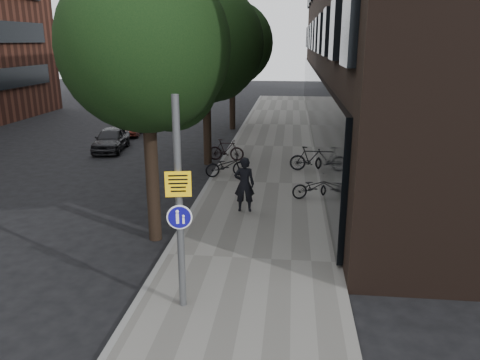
# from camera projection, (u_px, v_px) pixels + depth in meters

# --- Properties ---
(ground) EXTENTS (120.00, 120.00, 0.00)m
(ground) POSITION_uv_depth(u_px,v_px,m) (223.00, 342.00, 8.77)
(ground) COLOR black
(ground) RESTS_ON ground
(sidewalk) EXTENTS (4.50, 60.00, 0.12)m
(sidewalk) POSITION_uv_depth(u_px,v_px,m) (266.00, 184.00, 18.26)
(sidewalk) COLOR slate
(sidewalk) RESTS_ON ground
(curb_edge) EXTENTS (0.15, 60.00, 0.13)m
(curb_edge) POSITION_uv_depth(u_px,v_px,m) (210.00, 182.00, 18.49)
(curb_edge) COLOR slate
(curb_edge) RESTS_ON ground
(street_tree_near) EXTENTS (4.40, 4.40, 7.50)m
(street_tree_near) POSITION_uv_depth(u_px,v_px,m) (150.00, 54.00, 12.00)
(street_tree_near) COLOR black
(street_tree_near) RESTS_ON ground
(street_tree_mid) EXTENTS (5.00, 5.00, 7.80)m
(street_tree_mid) POSITION_uv_depth(u_px,v_px,m) (208.00, 48.00, 20.10)
(street_tree_mid) COLOR black
(street_tree_mid) RESTS_ON ground
(street_tree_far) EXTENTS (5.00, 5.00, 7.80)m
(street_tree_far) POSITION_uv_depth(u_px,v_px,m) (234.00, 46.00, 28.67)
(street_tree_far) COLOR black
(street_tree_far) RESTS_ON ground
(signpost) EXTENTS (0.50, 0.15, 4.36)m
(signpost) POSITION_uv_depth(u_px,v_px,m) (179.00, 205.00, 9.16)
(signpost) COLOR #595B5E
(signpost) RESTS_ON sidewalk
(pedestrian) EXTENTS (0.69, 0.48, 1.79)m
(pedestrian) POSITION_uv_depth(u_px,v_px,m) (244.00, 184.00, 14.95)
(pedestrian) COLOR black
(pedestrian) RESTS_ON sidewalk
(parked_bike_facade_near) EXTENTS (1.66, 0.98, 0.82)m
(parked_bike_facade_near) POSITION_uv_depth(u_px,v_px,m) (314.00, 187.00, 16.32)
(parked_bike_facade_near) COLOR black
(parked_bike_facade_near) RESTS_ON sidewalk
(parked_bike_facade_far) EXTENTS (1.75, 0.50, 1.05)m
(parked_bike_facade_far) POSITION_uv_depth(u_px,v_px,m) (311.00, 159.00, 19.73)
(parked_bike_facade_far) COLOR black
(parked_bike_facade_far) RESTS_ON sidewalk
(parked_bike_curb_near) EXTENTS (1.81, 1.18, 0.90)m
(parked_bike_curb_near) POSITION_uv_depth(u_px,v_px,m) (226.00, 166.00, 18.95)
(parked_bike_curb_near) COLOR black
(parked_bike_curb_near) RESTS_ON sidewalk
(parked_bike_curb_far) EXTENTS (1.68, 0.55, 1.00)m
(parked_bike_curb_far) POSITION_uv_depth(u_px,v_px,m) (226.00, 150.00, 21.46)
(parked_bike_curb_far) COLOR black
(parked_bike_curb_far) RESTS_ON sidewalk
(parked_car_near) EXTENTS (1.81, 3.62, 1.18)m
(parked_car_near) POSITION_uv_depth(u_px,v_px,m) (111.00, 139.00, 23.93)
(parked_car_near) COLOR black
(parked_car_near) RESTS_ON ground
(parked_car_mid) EXTENTS (1.71, 3.72, 1.18)m
(parked_car_mid) POSITION_uv_depth(u_px,v_px,m) (131.00, 124.00, 28.25)
(parked_car_mid) COLOR maroon
(parked_car_mid) RESTS_ON ground
(parked_car_far) EXTENTS (1.85, 3.87, 1.09)m
(parked_car_far) POSITION_uv_depth(u_px,v_px,m) (145.00, 108.00, 35.29)
(parked_car_far) COLOR #1C2533
(parked_car_far) RESTS_ON ground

